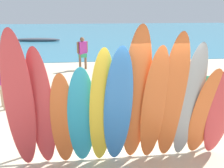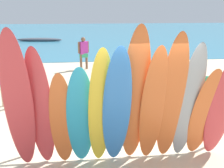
{
  "view_description": "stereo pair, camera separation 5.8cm",
  "coord_description": "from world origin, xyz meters",
  "px_view_note": "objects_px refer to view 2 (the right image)",
  "views": [
    {
      "loc": [
        -0.82,
        -5.04,
        3.06
      ],
      "look_at": [
        0.0,
        1.78,
        1.04
      ],
      "focal_mm": 41.16,
      "sensor_mm": 36.0,
      "label": 1
    },
    {
      "loc": [
        -0.76,
        -5.05,
        3.06
      ],
      "look_at": [
        0.0,
        1.78,
        1.04
      ],
      "focal_mm": 41.16,
      "sensor_mm": 36.0,
      "label": 2
    }
  ],
  "objects_px": {
    "beachgoer_photographing": "(84,51)",
    "surfboard_orange_7": "(153,107)",
    "surfboard_grey_9": "(189,105)",
    "surfboard_orange_6": "(135,99)",
    "surfboard_orange_10": "(204,114)",
    "surfboard_red_1": "(40,110)",
    "surfboard_red_0": "(19,106)",
    "distant_boat": "(40,40)",
    "surfboard_yellow_4": "(101,110)",
    "surfboard_orange_8": "(172,101)",
    "surfboard_rack": "(121,126)",
    "beachgoer_by_water": "(2,78)",
    "beach_chair_blue": "(206,87)",
    "surfboard_blue_5": "(117,110)",
    "surfboard_orange_2": "(62,121)",
    "surfboard_teal_3": "(81,118)",
    "surfboard_red_11": "(221,110)"
  },
  "relations": [
    {
      "from": "beachgoer_photographing",
      "to": "surfboard_orange_7",
      "type": "bearing_deg",
      "value": 67.12
    },
    {
      "from": "surfboard_orange_7",
      "to": "surfboard_grey_9",
      "type": "xyz_separation_m",
      "value": [
        0.72,
        0.02,
        0.02
      ]
    },
    {
      "from": "surfboard_grey_9",
      "to": "beachgoer_photographing",
      "type": "xyz_separation_m",
      "value": [
        -2.0,
        8.69,
        -0.3
      ]
    },
    {
      "from": "surfboard_orange_6",
      "to": "surfboard_orange_10",
      "type": "bearing_deg",
      "value": -0.77
    },
    {
      "from": "surfboard_red_1",
      "to": "surfboard_orange_6",
      "type": "distance_m",
      "value": 1.79
    },
    {
      "from": "surfboard_red_0",
      "to": "surfboard_orange_7",
      "type": "relative_size",
      "value": 1.14
    },
    {
      "from": "distant_boat",
      "to": "surfboard_orange_6",
      "type": "bearing_deg",
      "value": -76.39
    },
    {
      "from": "surfboard_yellow_4",
      "to": "surfboard_orange_8",
      "type": "xyz_separation_m",
      "value": [
        1.37,
        0.01,
        0.12
      ]
    },
    {
      "from": "surfboard_rack",
      "to": "surfboard_orange_7",
      "type": "relative_size",
      "value": 1.71
    },
    {
      "from": "surfboard_yellow_4",
      "to": "surfboard_orange_7",
      "type": "distance_m",
      "value": 1.01
    },
    {
      "from": "beachgoer_photographing",
      "to": "beachgoer_by_water",
      "type": "bearing_deg",
      "value": 32.3
    },
    {
      "from": "surfboard_orange_6",
      "to": "beach_chair_blue",
      "type": "distance_m",
      "value": 5.02
    },
    {
      "from": "beachgoer_photographing",
      "to": "beach_chair_blue",
      "type": "xyz_separation_m",
      "value": [
        4.23,
        -5.04,
        -0.54
      ]
    },
    {
      "from": "surfboard_blue_5",
      "to": "beachgoer_by_water",
      "type": "relative_size",
      "value": 1.54
    },
    {
      "from": "surfboard_orange_2",
      "to": "surfboard_orange_10",
      "type": "relative_size",
      "value": 0.96
    },
    {
      "from": "surfboard_teal_3",
      "to": "surfboard_orange_6",
      "type": "bearing_deg",
      "value": -5.58
    },
    {
      "from": "surfboard_blue_5",
      "to": "beachgoer_photographing",
      "type": "relative_size",
      "value": 1.56
    },
    {
      "from": "distant_boat",
      "to": "surfboard_orange_8",
      "type": "bearing_deg",
      "value": -74.62
    },
    {
      "from": "surfboard_blue_5",
      "to": "surfboard_orange_10",
      "type": "xyz_separation_m",
      "value": [
        1.78,
        0.14,
        -0.24
      ]
    },
    {
      "from": "surfboard_rack",
      "to": "surfboard_teal_3",
      "type": "height_order",
      "value": "surfboard_teal_3"
    },
    {
      "from": "surfboard_grey_9",
      "to": "beachgoer_photographing",
      "type": "bearing_deg",
      "value": 99.56
    },
    {
      "from": "surfboard_grey_9",
      "to": "distant_boat",
      "type": "height_order",
      "value": "surfboard_grey_9"
    },
    {
      "from": "surfboard_rack",
      "to": "beachgoer_photographing",
      "type": "distance_m",
      "value": 8.18
    },
    {
      "from": "surfboard_red_1",
      "to": "surfboard_blue_5",
      "type": "distance_m",
      "value": 1.43
    },
    {
      "from": "surfboard_red_1",
      "to": "surfboard_teal_3",
      "type": "relative_size",
      "value": 1.17
    },
    {
      "from": "surfboard_orange_7",
      "to": "surfboard_grey_9",
      "type": "relative_size",
      "value": 0.98
    },
    {
      "from": "surfboard_rack",
      "to": "surfboard_orange_8",
      "type": "bearing_deg",
      "value": -33.75
    },
    {
      "from": "surfboard_red_0",
      "to": "beachgoer_by_water",
      "type": "height_order",
      "value": "surfboard_red_0"
    },
    {
      "from": "surfboard_red_0",
      "to": "distant_boat",
      "type": "xyz_separation_m",
      "value": [
        -3.02,
        21.25,
        -1.25
      ]
    },
    {
      "from": "surfboard_red_0",
      "to": "surfboard_orange_7",
      "type": "bearing_deg",
      "value": -4.39
    },
    {
      "from": "surfboard_rack",
      "to": "beach_chair_blue",
      "type": "relative_size",
      "value": 5.35
    },
    {
      "from": "surfboard_orange_2",
      "to": "surfboard_teal_3",
      "type": "xyz_separation_m",
      "value": [
        0.36,
        -0.03,
        0.06
      ]
    },
    {
      "from": "beachgoer_photographing",
      "to": "distant_boat",
      "type": "height_order",
      "value": "beachgoer_photographing"
    },
    {
      "from": "surfboard_rack",
      "to": "surfboard_red_0",
      "type": "distance_m",
      "value": 2.19
    },
    {
      "from": "surfboard_teal_3",
      "to": "surfboard_red_11",
      "type": "height_order",
      "value": "surfboard_red_11"
    },
    {
      "from": "surfboard_orange_7",
      "to": "beachgoer_photographing",
      "type": "distance_m",
      "value": 8.81
    },
    {
      "from": "surfboard_blue_5",
      "to": "beach_chair_blue",
      "type": "bearing_deg",
      "value": 43.62
    },
    {
      "from": "beach_chair_blue",
      "to": "surfboard_red_0",
      "type": "bearing_deg",
      "value": -144.71
    },
    {
      "from": "surfboard_teal_3",
      "to": "surfboard_orange_10",
      "type": "bearing_deg",
      "value": -2.87
    },
    {
      "from": "surfboard_orange_8",
      "to": "beachgoer_photographing",
      "type": "distance_m",
      "value": 8.89
    },
    {
      "from": "surfboard_orange_2",
      "to": "surfboard_blue_5",
      "type": "height_order",
      "value": "surfboard_blue_5"
    },
    {
      "from": "surfboard_orange_6",
      "to": "surfboard_rack",
      "type": "bearing_deg",
      "value": 105.33
    },
    {
      "from": "surfboard_orange_2",
      "to": "beachgoer_photographing",
      "type": "distance_m",
      "value": 8.61
    },
    {
      "from": "surfboard_red_0",
      "to": "beachgoer_photographing",
      "type": "xyz_separation_m",
      "value": [
        1.18,
        8.77,
        -0.44
      ]
    },
    {
      "from": "surfboard_blue_5",
      "to": "surfboard_grey_9",
      "type": "xyz_separation_m",
      "value": [
        1.43,
        0.09,
        0.01
      ]
    },
    {
      "from": "surfboard_yellow_4",
      "to": "beach_chair_blue",
      "type": "relative_size",
      "value": 3.15
    },
    {
      "from": "surfboard_rack",
      "to": "surfboard_yellow_4",
      "type": "bearing_deg",
      "value": -128.68
    },
    {
      "from": "surfboard_orange_6",
      "to": "surfboard_orange_7",
      "type": "xyz_separation_m",
      "value": [
        0.35,
        -0.03,
        -0.18
      ]
    },
    {
      "from": "surfboard_blue_5",
      "to": "beach_chair_blue",
      "type": "relative_size",
      "value": 3.21
    },
    {
      "from": "surfboard_yellow_4",
      "to": "distant_boat",
      "type": "xyz_separation_m",
      "value": [
        -4.47,
        21.22,
        -1.08
      ]
    }
  ]
}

